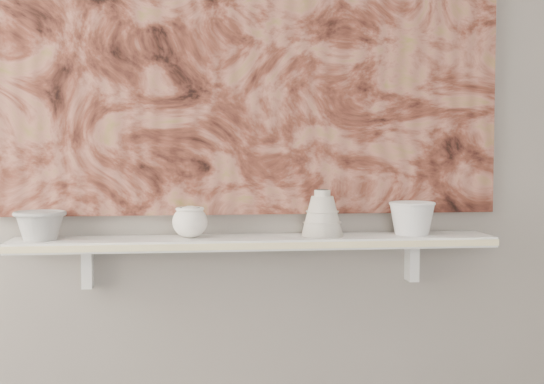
{
  "coord_description": "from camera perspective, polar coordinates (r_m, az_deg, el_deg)",
  "views": [
    {
      "loc": [
        -0.22,
        -0.68,
        1.19
      ],
      "look_at": [
        0.04,
        1.49,
        1.06
      ],
      "focal_mm": 50.0,
      "sensor_mm": 36.0,
      "label": 1
    }
  ],
  "objects": [
    {
      "name": "wall_back",
      "position": [
        2.3,
        -1.46,
        7.34
      ],
      "size": [
        3.6,
        0.0,
        3.6
      ],
      "primitive_type": "plane",
      "rotation": [
        1.57,
        0.0,
        0.0
      ],
      "color": "gray",
      "rests_on": "floor"
    },
    {
      "name": "bell_vessel",
      "position": [
        2.23,
        3.8,
        -1.58
      ],
      "size": [
        0.14,
        0.14,
        0.14
      ],
      "primitive_type": null,
      "rotation": [
        0.0,
        0.0,
        -0.14
      ],
      "color": "beige",
      "rests_on": "shelf"
    },
    {
      "name": "shelf",
      "position": [
        2.21,
        -1.21,
        -3.79
      ],
      "size": [
        1.4,
        0.18,
        0.03
      ],
      "primitive_type": "cube",
      "color": "silver",
      "rests_on": "wall_back"
    },
    {
      "name": "painting",
      "position": [
        2.3,
        -1.44,
        12.09
      ],
      "size": [
        1.5,
        0.02,
        1.1
      ],
      "primitive_type": "cube",
      "color": "brown",
      "rests_on": "wall_back"
    },
    {
      "name": "bowl_white",
      "position": [
        2.3,
        10.5,
        -1.94
      ],
      "size": [
        0.17,
        0.17,
        0.1
      ],
      "primitive_type": null,
      "rotation": [
        0.0,
        0.0,
        -0.23
      ],
      "color": "silver",
      "rests_on": "shelf"
    },
    {
      "name": "shelf_stripe",
      "position": [
        2.12,
        -0.97,
        -4.1
      ],
      "size": [
        1.4,
        0.01,
        0.02
      ],
      "primitive_type": "cube",
      "color": "beige",
      "rests_on": "shelf"
    },
    {
      "name": "bracket_right",
      "position": [
        2.38,
        10.48,
        -5.15
      ],
      "size": [
        0.03,
        0.06,
        0.12
      ],
      "primitive_type": "cube",
      "color": "silver",
      "rests_on": "wall_back"
    },
    {
      "name": "bowl_grey",
      "position": [
        2.23,
        -17.06,
        -2.39
      ],
      "size": [
        0.17,
        0.17,
        0.09
      ],
      "primitive_type": null,
      "rotation": [
        0.0,
        0.0,
        0.2
      ],
      "color": "gray",
      "rests_on": "shelf"
    },
    {
      "name": "cup_cream",
      "position": [
        2.19,
        -6.2,
        -2.26
      ],
      "size": [
        0.13,
        0.13,
        0.09
      ],
      "primitive_type": null,
      "rotation": [
        0.0,
        0.0,
        0.28
      ],
      "color": "white",
      "rests_on": "shelf"
    },
    {
      "name": "bracket_left",
      "position": [
        2.29,
        -13.72,
        -5.53
      ],
      "size": [
        0.03,
        0.06,
        0.12
      ],
      "primitive_type": "cube",
      "color": "silver",
      "rests_on": "wall_back"
    },
    {
      "name": "house_motif",
      "position": [
        2.35,
        9.62,
        4.32
      ],
      "size": [
        0.09,
        0.0,
        0.08
      ],
      "primitive_type": "cube",
      "color": "black",
      "rests_on": "painting"
    }
  ]
}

